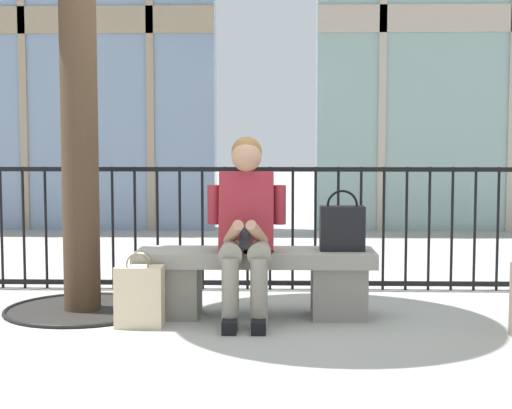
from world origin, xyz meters
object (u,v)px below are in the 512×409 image
at_px(handbag_on_bench, 342,227).
at_px(shopping_bag, 140,296).
at_px(seated_person_with_phone, 246,222).
at_px(stone_bench, 256,276).

distance_m(handbag_on_bench, shopping_bag, 1.41).
height_order(seated_person_with_phone, handbag_on_bench, seated_person_with_phone).
relative_size(handbag_on_bench, shopping_bag, 0.85).
relative_size(seated_person_with_phone, handbag_on_bench, 2.97).
bearing_deg(seated_person_with_phone, shopping_bag, -163.35).
relative_size(stone_bench, handbag_on_bench, 3.92).
relative_size(stone_bench, shopping_bag, 3.31).
bearing_deg(handbag_on_bench, seated_person_with_phone, -169.48).
bearing_deg(handbag_on_bench, shopping_bag, -166.30).
relative_size(seated_person_with_phone, shopping_bag, 2.51).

